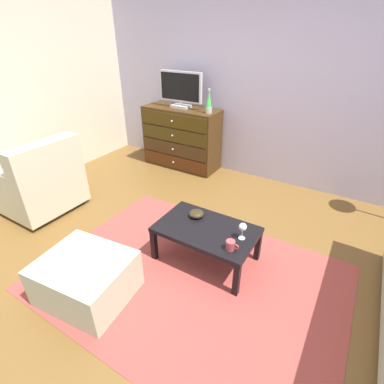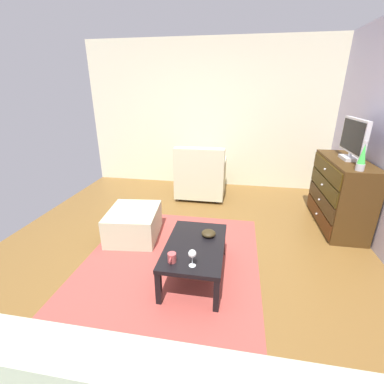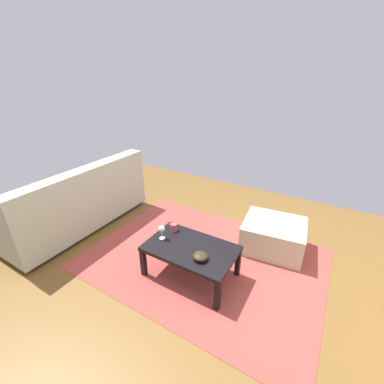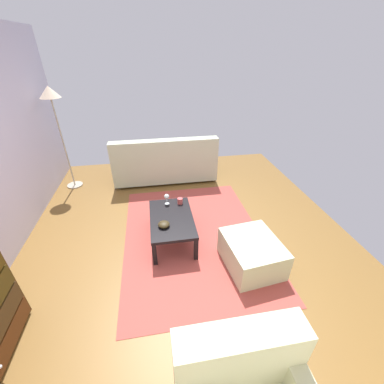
% 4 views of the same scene
% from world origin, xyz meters
% --- Properties ---
extents(ground_plane, '(5.89, 4.79, 0.05)m').
position_xyz_m(ground_plane, '(0.00, 0.00, -0.03)').
color(ground_plane, brown).
extents(area_rug, '(2.60, 1.90, 0.01)m').
position_xyz_m(area_rug, '(0.20, -0.20, 0.00)').
color(area_rug, '#A5423A').
rests_on(area_rug, ground_plane).
extents(coffee_table, '(0.91, 0.56, 0.37)m').
position_xyz_m(coffee_table, '(0.19, 0.10, 0.32)').
color(coffee_table, black).
rests_on(coffee_table, ground_plane).
extents(wine_glass, '(0.07, 0.07, 0.16)m').
position_xyz_m(wine_glass, '(0.53, 0.13, 0.48)').
color(wine_glass, silver).
rests_on(wine_glass, coffee_table).
extents(mug, '(0.11, 0.08, 0.08)m').
position_xyz_m(mug, '(0.51, -0.06, 0.41)').
color(mug, '#B34546').
rests_on(mug, coffee_table).
extents(bowl_decorative, '(0.15, 0.15, 0.07)m').
position_xyz_m(bowl_decorative, '(0.02, 0.21, 0.40)').
color(bowl_decorative, '#312714').
rests_on(bowl_decorative, coffee_table).
extents(couch_large, '(0.85, 1.94, 0.89)m').
position_xyz_m(couch_large, '(2.03, 0.05, 0.34)').
color(couch_large, '#332319').
rests_on(couch_large, ground_plane).
extents(ottoman, '(0.76, 0.67, 0.36)m').
position_xyz_m(ottoman, '(-0.43, -0.79, 0.18)').
color(ottoman, '#B8C09D').
rests_on(ottoman, ground_plane).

